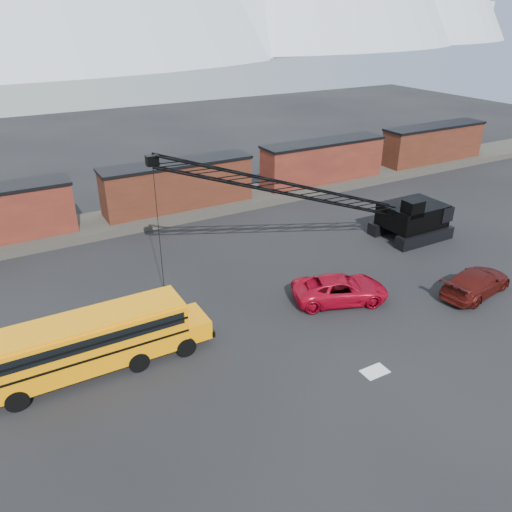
{
  "coord_description": "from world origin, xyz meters",
  "views": [
    {
      "loc": [
        -14.91,
        -18.87,
        16.81
      ],
      "look_at": [
        -1.22,
        5.53,
        3.0
      ],
      "focal_mm": 35.0,
      "sensor_mm": 36.0,
      "label": 1
    }
  ],
  "objects_px": {
    "red_pickup": "(340,289)",
    "maroon_suv": "(476,282)",
    "crawler_crane": "(315,195)",
    "school_bus": "(94,341)"
  },
  "relations": [
    {
      "from": "crawler_crane",
      "to": "red_pickup",
      "type": "bearing_deg",
      "value": -108.0
    },
    {
      "from": "red_pickup",
      "to": "maroon_suv",
      "type": "xyz_separation_m",
      "value": [
        8.32,
        -3.62,
        0.0
      ]
    },
    {
      "from": "red_pickup",
      "to": "maroon_suv",
      "type": "distance_m",
      "value": 9.08
    },
    {
      "from": "school_bus",
      "to": "crawler_crane",
      "type": "relative_size",
      "value": 0.48
    },
    {
      "from": "red_pickup",
      "to": "maroon_suv",
      "type": "relative_size",
      "value": 1.04
    },
    {
      "from": "red_pickup",
      "to": "maroon_suv",
      "type": "height_order",
      "value": "maroon_suv"
    },
    {
      "from": "crawler_crane",
      "to": "maroon_suv",
      "type": "bearing_deg",
      "value": -55.78
    },
    {
      "from": "school_bus",
      "to": "red_pickup",
      "type": "xyz_separation_m",
      "value": [
        15.22,
        -0.68,
        -0.94
      ]
    },
    {
      "from": "school_bus",
      "to": "maroon_suv",
      "type": "height_order",
      "value": "school_bus"
    },
    {
      "from": "school_bus",
      "to": "red_pickup",
      "type": "height_order",
      "value": "school_bus"
    }
  ]
}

